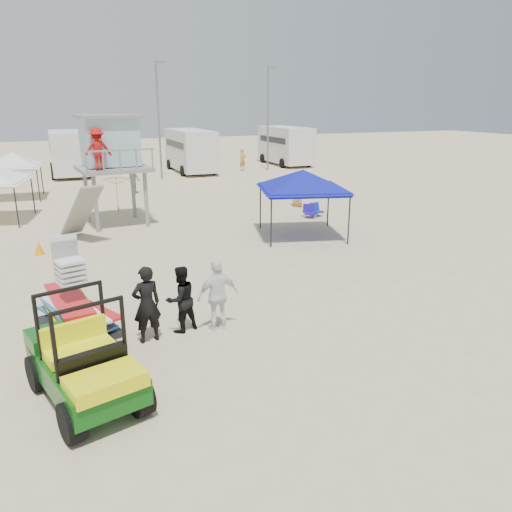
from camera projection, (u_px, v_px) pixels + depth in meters
name	position (u px, v px, depth m)	size (l,w,h in m)	color
ground	(286.00, 351.00, 11.09)	(140.00, 140.00, 0.00)	beige
utility_cart	(82.00, 355.00, 8.93)	(2.02, 2.97, 2.06)	#0B4B0E
surf_trailer	(75.00, 309.00, 11.01)	(1.84, 2.65, 2.29)	black
man_left	(147.00, 304.00, 11.30)	(0.66, 0.44, 1.82)	black
man_mid	(181.00, 299.00, 11.86)	(0.79, 0.62, 1.63)	black
man_right	(218.00, 295.00, 11.93)	(1.03, 0.43, 1.76)	white
lifeguard_tower	(109.00, 146.00, 21.69)	(3.20, 3.20, 4.68)	gray
canopy_blue	(303.00, 173.00, 19.93)	(3.91, 3.91, 3.13)	black
canopy_white_c	(11.00, 155.00, 27.78)	(2.96, 2.96, 3.04)	black
umbrella_b	(118.00, 194.00, 24.95)	(1.99, 2.03, 1.83)	orange
cone_near	(39.00, 248.00, 18.07)	(0.34, 0.34, 0.50)	orange
cone_far	(80.00, 263.00, 16.34)	(0.34, 0.34, 0.50)	#FF6B08
beach_chair_a	(84.00, 207.00, 24.70)	(0.62, 0.66, 0.64)	#2611B9
beach_chair_b	(316.00, 209.00, 24.24)	(0.64, 0.69, 0.64)	navy
beach_chair_c	(309.00, 211.00, 23.89)	(0.73, 0.83, 0.64)	#1B0E9F
rv_mid_left	(68.00, 151.00, 37.31)	(2.65, 6.50, 3.25)	silver
rv_mid_right	(190.00, 149.00, 39.25)	(2.64, 7.00, 3.25)	silver
rv_far_right	(285.00, 144.00, 43.84)	(2.64, 6.60, 3.25)	silver
light_pole_left	(159.00, 122.00, 34.87)	(0.14, 0.14, 8.00)	slate
light_pole_right	(268.00, 119.00, 39.46)	(0.14, 0.14, 8.00)	slate
distant_beachgoers	(221.00, 177.00, 30.99)	(10.59, 15.48, 1.75)	#4D8156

